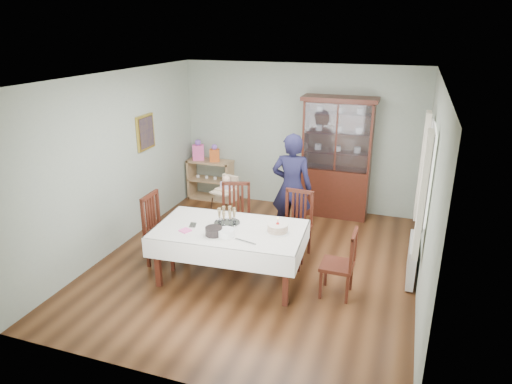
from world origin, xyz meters
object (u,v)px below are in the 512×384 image
at_px(chair_far_left, 236,230).
at_px(gift_bag_orange, 215,154).
at_px(sideboard, 211,180).
at_px(woman, 292,188).
at_px(chair_end_left, 165,243).
at_px(birthday_cake, 278,228).
at_px(dining_table, 230,253).
at_px(chair_far_right, 295,238).
at_px(gift_bag_pink, 198,151).
at_px(champagne_tray, 227,219).
at_px(china_cabinet, 337,156).
at_px(high_chair, 227,207).
at_px(chair_end_right, 338,276).

bearing_deg(chair_far_left, gift_bag_orange, 104.33).
height_order(sideboard, woman, woman).
bearing_deg(chair_end_left, birthday_cake, -91.79).
bearing_deg(chair_end_left, sideboard, 8.68).
distance_m(dining_table, chair_far_right, 1.15).
bearing_deg(chair_end_left, chair_far_left, -47.12).
bearing_deg(chair_far_left, gift_bag_pink, 111.45).
distance_m(chair_far_left, woman, 1.11).
relative_size(champagne_tray, birthday_cake, 1.16).
relative_size(china_cabinet, champagne_tray, 6.04).
distance_m(china_cabinet, woman, 1.37).
height_order(woman, high_chair, woman).
height_order(sideboard, birthday_cake, birthday_cake).
height_order(chair_end_right, gift_bag_pink, gift_bag_pink).
relative_size(gift_bag_pink, gift_bag_orange, 1.19).
distance_m(chair_end_right, gift_bag_pink, 4.28).
xyz_separation_m(chair_far_left, chair_end_right, (1.74, -0.82, -0.03)).
bearing_deg(sideboard, birthday_cake, -50.84).
xyz_separation_m(chair_far_left, gift_bag_orange, (-1.16, 1.86, 0.65)).
distance_m(dining_table, chair_end_left, 1.09).
bearing_deg(sideboard, chair_far_right, -39.89).
bearing_deg(gift_bag_pink, chair_far_left, -50.85).
distance_m(china_cabinet, champagne_tray, 2.84).
bearing_deg(gift_bag_pink, dining_table, -57.11).
relative_size(dining_table, china_cabinet, 0.95).
xyz_separation_m(chair_end_left, woman, (1.54, 1.39, 0.57)).
bearing_deg(gift_bag_orange, dining_table, -62.56).
distance_m(chair_far_left, birthday_cake, 1.32).
height_order(chair_end_right, gift_bag_orange, gift_bag_orange).
bearing_deg(high_chair, chair_end_right, -20.16).
height_order(chair_end_right, champagne_tray, champagne_tray).
distance_m(sideboard, chair_far_left, 2.27).
distance_m(champagne_tray, gift_bag_pink, 3.12).
bearing_deg(chair_end_right, chair_far_right, -136.23).
relative_size(chair_far_left, birthday_cake, 3.32).
relative_size(chair_far_left, gift_bag_pink, 2.50).
relative_size(woman, birthday_cake, 5.71).
distance_m(champagne_tray, birthday_cake, 0.74).
xyz_separation_m(dining_table, gift_bag_pink, (-1.78, 2.75, 0.60)).
distance_m(dining_table, high_chair, 1.75).
bearing_deg(birthday_cake, champagne_tray, 176.67).
xyz_separation_m(sideboard, gift_bag_orange, (0.11, -0.02, 0.55)).
relative_size(dining_table, chair_far_right, 2.05).
bearing_deg(chair_far_right, chair_far_left, -174.45).
relative_size(chair_far_left, high_chair, 1.09).
xyz_separation_m(dining_table, champagne_tray, (-0.09, 0.13, 0.44)).
bearing_deg(high_chair, china_cabinet, 49.61).
bearing_deg(chair_end_right, birthday_cake, -90.71).
height_order(china_cabinet, chair_end_left, china_cabinet).
bearing_deg(chair_far_right, gift_bag_orange, 142.88).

